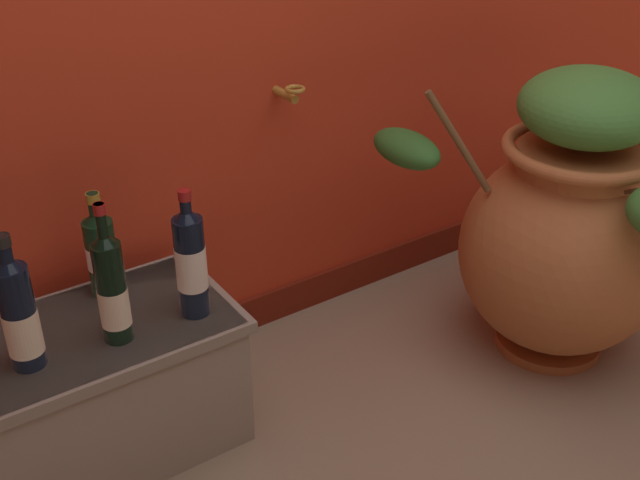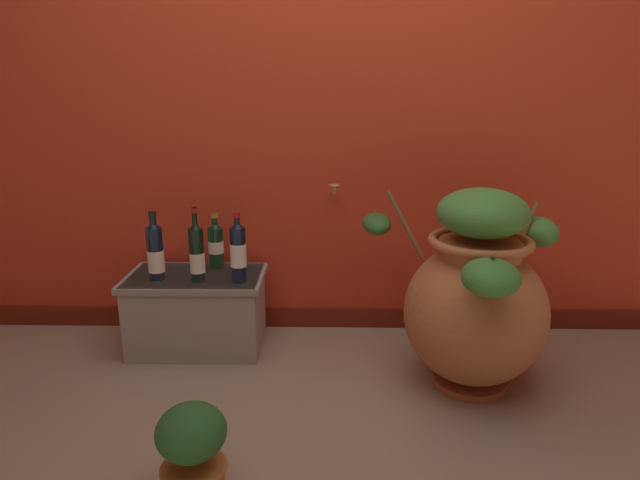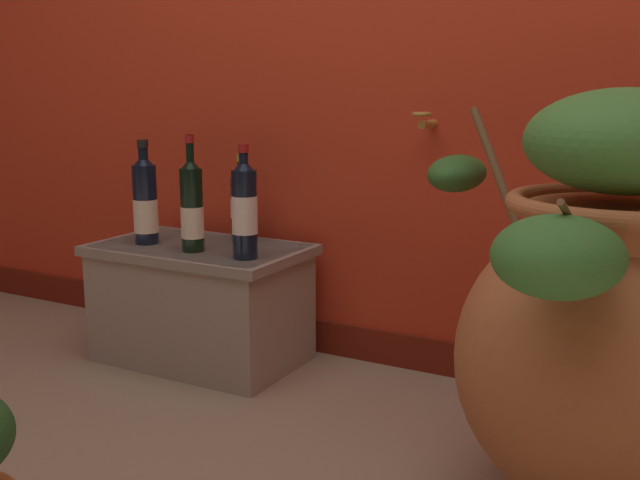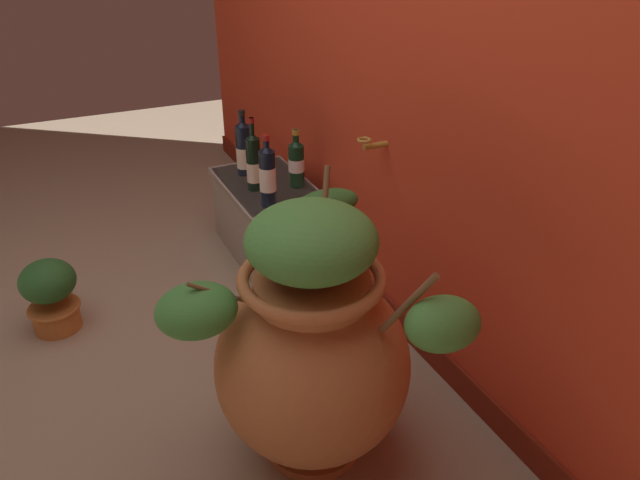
# 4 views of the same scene
# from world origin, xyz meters

# --- Properties ---
(ground_plane) EXTENTS (7.00, 7.00, 0.00)m
(ground_plane) POSITION_xyz_m (0.00, 0.00, 0.00)
(ground_plane) COLOR gray
(back_wall) EXTENTS (4.40, 0.33, 2.60)m
(back_wall) POSITION_xyz_m (0.00, 1.20, 1.29)
(back_wall) COLOR red
(back_wall) RESTS_ON ground_plane
(terracotta_urn) EXTENTS (0.87, 0.80, 0.87)m
(terracotta_urn) POSITION_xyz_m (0.61, 0.50, 0.41)
(terracotta_urn) COLOR #B26638
(terracotta_urn) RESTS_ON ground_plane
(stone_ledge) EXTENTS (0.67, 0.40, 0.38)m
(stone_ledge) POSITION_xyz_m (-0.66, 0.85, 0.20)
(stone_ledge) COLOR #9E9384
(stone_ledge) RESTS_ON ground_plane
(wine_bottle_left) EXTENTS (0.08, 0.08, 0.28)m
(wine_bottle_left) POSITION_xyz_m (-0.58, 0.97, 0.50)
(wine_bottle_left) COLOR black
(wine_bottle_left) RESTS_ON stone_ledge
(wine_bottle_middle) EXTENTS (0.08, 0.08, 0.33)m
(wine_bottle_middle) POSITION_xyz_m (-0.83, 0.80, 0.51)
(wine_bottle_middle) COLOR black
(wine_bottle_middle) RESTS_ON stone_ledge
(wine_bottle_right) EXTENTS (0.07, 0.07, 0.33)m
(wine_bottle_right) POSITION_xyz_m (-0.43, 0.77, 0.53)
(wine_bottle_right) COLOR black
(wine_bottle_right) RESTS_ON stone_ledge
(wine_bottle_back) EXTENTS (0.07, 0.07, 0.35)m
(wine_bottle_back) POSITION_xyz_m (-0.63, 0.77, 0.51)
(wine_bottle_back) COLOR black
(wine_bottle_back) RESTS_ON stone_ledge
(potted_shrub) EXTENTS (0.22, 0.22, 0.32)m
(potted_shrub) POSITION_xyz_m (-0.44, -0.20, 0.17)
(potted_shrub) COLOR #C17033
(potted_shrub) RESTS_ON ground_plane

